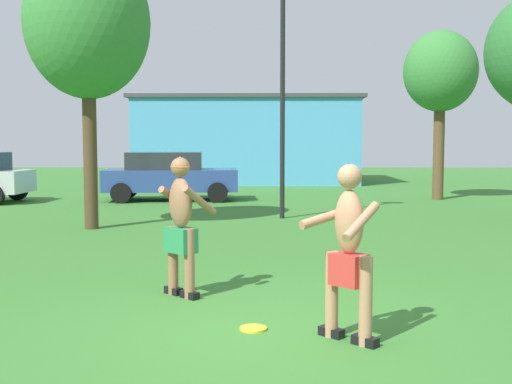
# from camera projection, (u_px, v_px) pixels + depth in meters

# --- Properties ---
(ground_plane) EXTENTS (80.00, 80.00, 0.00)m
(ground_plane) POSITION_uv_depth(u_px,v_px,m) (260.00, 334.00, 6.45)
(ground_plane) COLOR #38752D
(player_with_cap) EXTENTS (0.74, 0.85, 1.76)m
(player_with_cap) POSITION_uv_depth(u_px,v_px,m) (181.00, 219.00, 7.94)
(player_with_cap) COLOR black
(player_with_cap) RESTS_ON ground_plane
(player_in_red) EXTENTS (0.79, 0.75, 1.73)m
(player_in_red) POSITION_uv_depth(u_px,v_px,m) (348.00, 249.00, 6.15)
(player_in_red) COLOR black
(player_in_red) RESTS_ON ground_plane
(frisbee) EXTENTS (0.28, 0.28, 0.03)m
(frisbee) POSITION_uv_depth(u_px,v_px,m) (253.00, 329.00, 6.60)
(frisbee) COLOR yellow
(frisbee) RESTS_ON ground_plane
(car_blue_near_post) EXTENTS (4.44, 2.33, 1.58)m
(car_blue_near_post) POSITION_uv_depth(u_px,v_px,m) (169.00, 175.00, 20.83)
(car_blue_near_post) COLOR #2D478C
(car_blue_near_post) RESTS_ON ground_plane
(lamp_post) EXTENTS (0.60, 0.24, 5.77)m
(lamp_post) POSITION_uv_depth(u_px,v_px,m) (283.00, 77.00, 15.78)
(lamp_post) COLOR black
(lamp_post) RESTS_ON ground_plane
(outbuilding_behind_lot) EXTENTS (10.30, 6.31, 3.95)m
(outbuilding_behind_lot) POSITION_uv_depth(u_px,v_px,m) (247.00, 140.00, 30.12)
(outbuilding_behind_lot) COLOR #4C9ED1
(outbuilding_behind_lot) RESTS_ON ground_plane
(tree_left_field) EXTENTS (2.40, 2.40, 5.54)m
(tree_left_field) POSITION_uv_depth(u_px,v_px,m) (440.00, 73.00, 20.85)
(tree_left_field) COLOR brown
(tree_left_field) RESTS_ON ground_plane
(tree_near_building) EXTENTS (2.71, 2.71, 6.15)m
(tree_near_building) POSITION_uv_depth(u_px,v_px,m) (87.00, 24.00, 13.81)
(tree_near_building) COLOR #4C3823
(tree_near_building) RESTS_ON ground_plane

